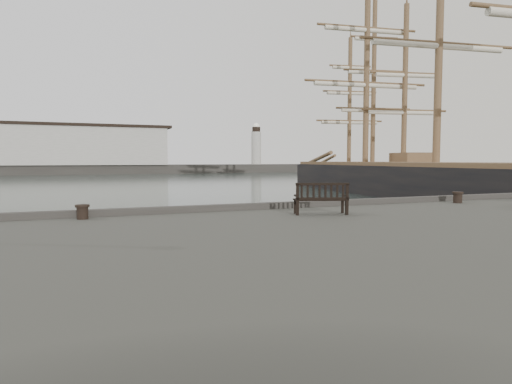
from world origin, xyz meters
TOP-DOWN VIEW (x-y plane):
  - ground at (0.00, 0.00)m, footprint 400.00×400.00m
  - breakwater at (-4.56, 92.00)m, footprint 140.00×9.50m
  - bench at (0.53, -2.00)m, footprint 1.52×0.91m
  - bollard_left at (-5.43, -0.61)m, footprint 0.35×0.35m
  - bollard_right at (6.52, -0.98)m, footprint 0.42×0.42m
  - tall_ship_main at (21.49, 15.44)m, footprint 14.74×43.22m
  - tall_ship_far at (28.95, 33.52)m, footprint 11.89×28.28m

SIDE VIEW (x-z plane):
  - ground at x=0.00m, z-range 0.00..0.00m
  - tall_ship_far at x=28.95m, z-range -11.06..12.64m
  - tall_ship_main at x=21.49m, z-range -15.11..16.71m
  - bollard_left at x=-5.43m, z-range 1.56..1.92m
  - bollard_right at x=6.52m, z-range 1.56..1.94m
  - bench at x=0.53m, z-range 1.41..2.24m
  - breakwater at x=-4.56m, z-range -1.80..10.40m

